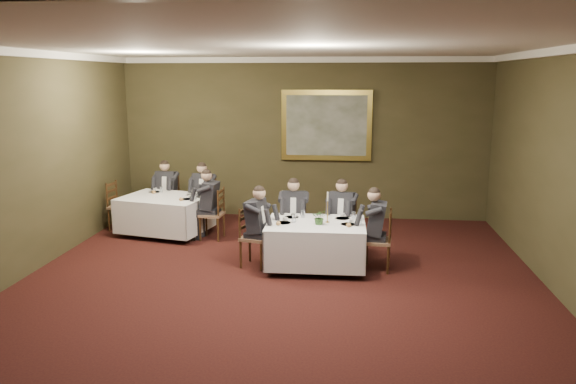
% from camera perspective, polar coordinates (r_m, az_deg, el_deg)
% --- Properties ---
extents(ground, '(10.00, 10.00, 0.00)m').
position_cam_1_polar(ground, '(7.95, -1.59, -11.19)').
color(ground, black).
rests_on(ground, ground).
extents(ceiling, '(8.00, 10.00, 0.10)m').
position_cam_1_polar(ceiling, '(7.34, -1.75, 14.89)').
color(ceiling, silver).
rests_on(ceiling, back_wall).
extents(back_wall, '(8.00, 0.10, 3.50)m').
position_cam_1_polar(back_wall, '(12.37, 1.58, 5.43)').
color(back_wall, '#36321B').
rests_on(back_wall, ground).
extents(front_wall, '(8.00, 0.10, 3.50)m').
position_cam_1_polar(front_wall, '(2.81, -16.71, -17.08)').
color(front_wall, '#36321B').
rests_on(front_wall, ground).
extents(crown_molding, '(8.00, 10.00, 0.12)m').
position_cam_1_polar(crown_molding, '(7.34, -1.74, 14.42)').
color(crown_molding, white).
rests_on(crown_molding, back_wall).
extents(table_main, '(1.62, 1.25, 0.67)m').
position_cam_1_polar(table_main, '(9.19, 2.84, -5.03)').
color(table_main, black).
rests_on(table_main, ground).
extents(table_second, '(1.88, 1.58, 0.67)m').
position_cam_1_polar(table_second, '(11.40, -12.37, -2.01)').
color(table_second, black).
rests_on(table_second, ground).
extents(chair_main_backleft, '(0.45, 0.43, 1.00)m').
position_cam_1_polar(chair_main_backleft, '(10.05, 0.60, -4.54)').
color(chair_main_backleft, brown).
rests_on(chair_main_backleft, ground).
extents(diner_main_backleft, '(0.43, 0.49, 1.35)m').
position_cam_1_polar(diner_main_backleft, '(9.98, 0.60, -3.30)').
color(diner_main_backleft, black).
rests_on(diner_main_backleft, chair_main_backleft).
extents(chair_main_backright, '(0.52, 0.51, 1.00)m').
position_cam_1_polar(chair_main_backright, '(10.02, 5.52, -4.65)').
color(chair_main_backright, brown).
rests_on(chair_main_backright, ground).
extents(diner_main_backright, '(0.50, 0.56, 1.35)m').
position_cam_1_polar(diner_main_backright, '(9.95, 5.53, -3.41)').
color(diner_main_backright, black).
rests_on(diner_main_backright, chair_main_backright).
extents(chair_main_endleft, '(0.51, 0.52, 1.00)m').
position_cam_1_polar(chair_main_endleft, '(9.34, -3.41, -5.83)').
color(chair_main_endleft, brown).
rests_on(chair_main_endleft, ground).
extents(diner_main_endleft, '(0.56, 0.50, 1.35)m').
position_cam_1_polar(diner_main_endleft, '(9.27, -3.36, -4.49)').
color(diner_main_endleft, black).
rests_on(diner_main_endleft, chair_main_endleft).
extents(chair_main_endright, '(0.46, 0.48, 1.00)m').
position_cam_1_polar(chair_main_endright, '(9.25, 9.13, -6.13)').
color(chair_main_endright, brown).
rests_on(chair_main_endright, ground).
extents(diner_main_endright, '(0.52, 0.45, 1.35)m').
position_cam_1_polar(diner_main_endright, '(9.19, 9.10, -4.77)').
color(diner_main_endright, black).
rests_on(diner_main_endright, chair_main_endright).
extents(chair_sec_backleft, '(0.46, 0.45, 1.00)m').
position_cam_1_polar(chair_sec_backleft, '(12.36, -12.08, -1.73)').
color(chair_sec_backleft, brown).
rests_on(chair_sec_backleft, ground).
extents(diner_sec_backleft, '(0.44, 0.50, 1.35)m').
position_cam_1_polar(diner_sec_backleft, '(12.30, -12.14, -0.70)').
color(diner_sec_backleft, black).
rests_on(diner_sec_backleft, chair_sec_backleft).
extents(chair_sec_backright, '(0.48, 0.46, 1.00)m').
position_cam_1_polar(chair_sec_backright, '(11.94, -8.45, -2.06)').
color(chair_sec_backright, brown).
rests_on(chair_sec_backright, ground).
extents(diner_sec_backright, '(0.45, 0.52, 1.35)m').
position_cam_1_polar(diner_sec_backright, '(11.88, -8.50, -1.01)').
color(diner_sec_backright, black).
rests_on(diner_sec_backright, chair_sec_backright).
extents(chair_sec_endright, '(0.45, 0.47, 1.00)m').
position_cam_1_polar(chair_sec_endright, '(10.95, -7.67, -3.29)').
color(chair_sec_endright, brown).
rests_on(chair_sec_endright, ground).
extents(diner_sec_endright, '(0.51, 0.44, 1.35)m').
position_cam_1_polar(diner_sec_endright, '(10.90, -7.76, -2.13)').
color(diner_sec_endright, black).
rests_on(diner_sec_endright, chair_sec_endright).
extents(chair_sec_endleft, '(0.46, 0.48, 1.00)m').
position_cam_1_polar(chair_sec_endleft, '(12.00, -16.59, -2.36)').
color(chair_sec_endleft, brown).
rests_on(chair_sec_endleft, ground).
extents(centerpiece, '(0.24, 0.21, 0.26)m').
position_cam_1_polar(centerpiece, '(8.98, 3.24, -2.50)').
color(centerpiece, '#2D5926').
rests_on(centerpiece, table_main).
extents(candlestick, '(0.08, 0.08, 0.52)m').
position_cam_1_polar(candlestick, '(9.10, 4.03, -1.93)').
color(candlestick, '#B68C37').
rests_on(candlestick, table_main).
extents(place_setting_table_main, '(0.33, 0.31, 0.14)m').
position_cam_1_polar(place_setting_table_main, '(9.47, 0.69, -2.35)').
color(place_setting_table_main, white).
rests_on(place_setting_table_main, table_main).
extents(place_setting_table_second, '(0.33, 0.31, 0.14)m').
position_cam_1_polar(place_setting_table_second, '(11.85, -13.13, 0.18)').
color(place_setting_table_second, white).
rests_on(place_setting_table_second, table_second).
extents(painting, '(1.95, 0.09, 1.52)m').
position_cam_1_polar(painting, '(12.25, 3.92, 6.76)').
color(painting, gold).
rests_on(painting, back_wall).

